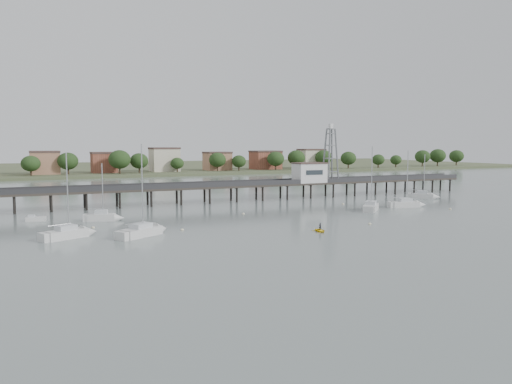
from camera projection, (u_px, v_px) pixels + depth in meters
ground_plane at (379, 249)px, 67.08m from camera, size 500.00×500.00×0.00m
pier at (221, 187)px, 120.91m from camera, size 150.00×5.00×5.50m
pier_building at (309, 172)px, 131.11m from camera, size 8.40×5.40×5.30m
lattice_tower at (331, 155)px, 133.41m from camera, size 3.20×3.20×15.50m
sailboat_c at (372, 207)px, 107.29m from camera, size 7.98×8.00×14.40m
sailboat_b at (106, 217)px, 91.58m from camera, size 6.84×3.77×11.02m
sailboat_d at (410, 204)px, 111.76m from camera, size 8.42×4.31×13.38m
sailboat_e at (426, 196)px, 129.34m from camera, size 6.79×6.42×12.06m
sailboat_a at (74, 233)px, 75.19m from camera, size 8.40×5.62×13.49m
sailboat_f at (148, 231)px, 77.33m from camera, size 9.07×7.11×14.91m
white_tender at (35, 219)px, 91.11m from camera, size 3.58×2.00×1.31m
yellow_dinghy at (320, 232)px, 80.27m from camera, size 2.03×0.86×2.75m
dinghy_occupant at (320, 232)px, 80.27m from camera, size 0.51×1.18×0.27m
mooring_buoys at (291, 217)px, 96.30m from camera, size 73.79×27.26×0.39m
far_shore at (109, 168)px, 283.51m from camera, size 500.00×170.00×10.40m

